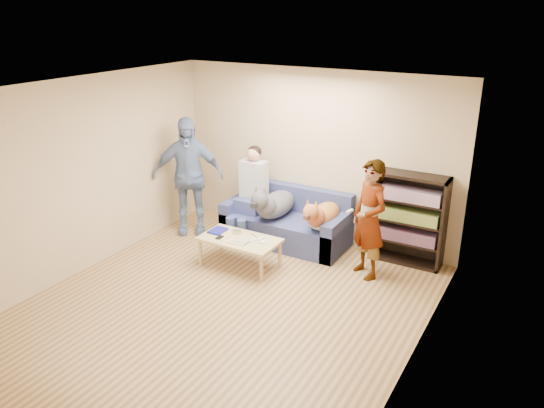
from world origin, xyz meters
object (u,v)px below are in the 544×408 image
Objects in this scene: coffee_table at (240,241)px; person_seated at (251,190)px; dog_tan at (322,215)px; sofa at (287,224)px; person_standing_right at (369,220)px; dog_gray at (273,204)px; camera_silver at (237,232)px; bookshelf at (409,217)px; person_standing_left at (188,176)px; notebook_blue at (218,231)px.

person_seated is at bearing 113.18° from coffee_table.
coffee_table is (-0.81, -0.92, -0.24)m from dog_tan.
sofa is 1.29× the size of person_seated.
dog_gray is (-1.59, 0.25, -0.16)m from person_standing_right.
bookshelf reaches higher than camera_silver.
dog_gray is 0.78m from dog_tan.
dog_gray reaches higher than camera_silver.
coffee_table is 2.38m from bookshelf.
camera_silver is at bearing -101.15° from dog_gray.
coffee_table is 0.85× the size of bookshelf.
dog_gray is at bearing -23.74° from person_standing_left.
sofa is at bearing 60.90° from notebook_blue.
notebook_blue is at bearing -117.28° from dog_gray.
person_standing_right is at bearing -34.21° from person_standing_left.
person_standing_left is at bearing -145.16° from person_standing_right.
notebook_blue is at bearing -165.96° from camera_silver.
coffee_table is (0.40, -0.94, -0.40)m from person_seated.
dog_gray is (0.43, -0.06, -0.13)m from person_seated.
dog_gray is at bearing -177.43° from dog_tan.
person_standing_left is at bearing -169.47° from dog_gray.
camera_silver is at bearing -150.44° from bookshelf.
camera_silver reaches higher than notebook_blue.
person_seated is 0.46m from dog_gray.
person_standing_right is 1.85m from camera_silver.
dog_gray is at bearing 88.00° from coffee_table.
dog_tan is at bearing -161.64° from bookshelf.
sofa reaches higher than camera_silver.
dog_tan is 1.22m from bookshelf.
person_standing_right reaches higher than dog_gray.
notebook_blue is 0.18× the size of person_seated.
person_standing_right reaches higher than sofa.
person_standing_right is 1.29× the size of dog_gray.
camera_silver is 2.41m from bookshelf.
person_seated reaches higher than sofa.
camera_silver is at bearing -56.60° from person_standing_left.
person_standing_right reaches higher than camera_silver.
person_standing_left is 1.42m from camera_silver.
dog_gray is at bearing -7.56° from person_seated.
notebook_blue is 0.23× the size of dog_tan.
dog_gray is at bearing -154.31° from person_standing_right.
dog_gray is 1.98m from bookshelf.
camera_silver is at bearing -70.97° from person_seated.
camera_silver is 1.01m from sofa.
person_seated is 1.34× the size of coffee_table.
coffee_table is (0.12, -0.12, -0.07)m from camera_silver.
camera_silver is (1.24, -0.51, -0.49)m from person_standing_left.
coffee_table is at bearing -66.82° from person_seated.
person_standing_left is (-2.98, -0.00, 0.13)m from person_standing_right.
person_seated is at bearing -167.51° from sofa.
person_seated is at bearing 172.44° from dog_gray.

